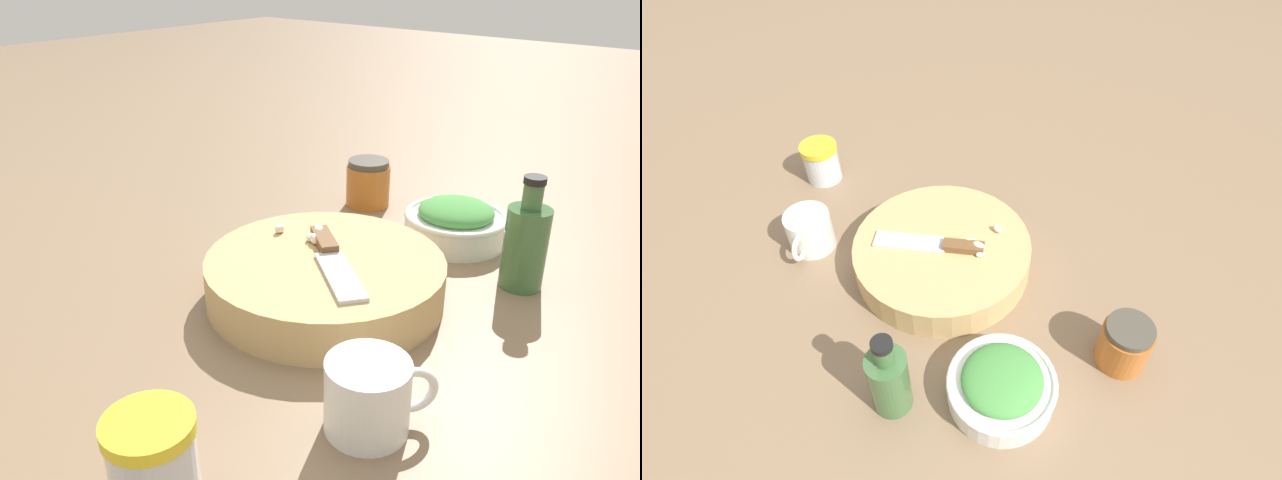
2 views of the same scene
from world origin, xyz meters
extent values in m
plane|color=#7F664C|center=(0.00, 0.00, 0.00)|extent=(5.00, 5.00, 0.00)
cylinder|color=tan|center=(0.02, -0.02, 0.03)|extent=(0.30, 0.30, 0.05)
cube|color=brown|center=(0.05, 0.00, 0.06)|extent=(0.06, 0.07, 0.01)
cube|color=silver|center=(-0.01, -0.07, 0.06)|extent=(0.10, 0.12, 0.01)
ellipsoid|color=#F1E6C9|center=(0.04, 0.01, 0.06)|extent=(0.02, 0.02, 0.01)
ellipsoid|color=beige|center=(0.04, 0.07, 0.06)|extent=(0.02, 0.01, 0.01)
ellipsoid|color=silver|center=(0.07, 0.02, 0.06)|extent=(0.01, 0.02, 0.01)
ellipsoid|color=#ECEBCE|center=(0.06, 0.02, 0.06)|extent=(0.03, 0.02, 0.02)
ellipsoid|color=silver|center=(0.05, 0.02, 0.06)|extent=(0.02, 0.02, 0.01)
cylinder|color=silver|center=(0.27, -0.07, 0.02)|extent=(0.15, 0.15, 0.04)
torus|color=silver|center=(0.27, -0.07, 0.04)|extent=(0.15, 0.15, 0.01)
ellipsoid|color=#478E42|center=(0.27, -0.07, 0.05)|extent=(0.11, 0.11, 0.03)
cylinder|color=silver|center=(-0.31, -0.12, 0.03)|extent=(0.07, 0.07, 0.07)
cylinder|color=yellow|center=(-0.31, -0.12, 0.07)|extent=(0.07, 0.07, 0.01)
cylinder|color=silver|center=(-0.14, -0.20, 0.04)|extent=(0.08, 0.08, 0.07)
torus|color=silver|center=(-0.11, -0.23, 0.04)|extent=(0.04, 0.04, 0.05)
cylinder|color=#B26023|center=(0.31, 0.12, 0.03)|extent=(0.07, 0.07, 0.07)
cylinder|color=#474238|center=(0.31, 0.12, 0.07)|extent=(0.07, 0.07, 0.01)
cylinder|color=#3D6638|center=(0.20, -0.20, 0.05)|extent=(0.05, 0.05, 0.11)
cylinder|color=#3D6638|center=(0.20, -0.20, 0.12)|extent=(0.02, 0.02, 0.03)
cylinder|color=black|center=(0.20, -0.20, 0.15)|extent=(0.03, 0.03, 0.01)
camera|label=1|loc=(-0.51, -0.45, 0.40)|focal=35.00mm
camera|label=2|loc=(0.52, -0.27, 0.66)|focal=28.00mm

